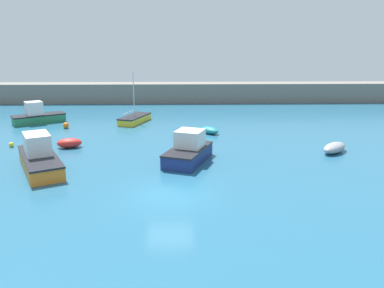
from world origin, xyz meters
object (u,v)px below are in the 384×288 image
(sailboat_short_mast, at_px, (135,119))
(cabin_cruiser_white, at_px, (38,116))
(motorboat_grey_hull, at_px, (189,150))
(mooring_buoy_orange, at_px, (66,125))
(open_tender_yellow, at_px, (334,148))
(dinghy_near_pier, at_px, (69,143))
(motorboat_with_cabin, at_px, (39,157))
(mooring_buoy_yellow, at_px, (11,144))
(fishing_dinghy_green, at_px, (210,130))

(sailboat_short_mast, xyz_separation_m, cabin_cruiser_white, (-9.79, 0.04, 0.38))
(motorboat_grey_hull, xyz_separation_m, mooring_buoy_orange, (-11.52, 10.68, -0.50))
(open_tender_yellow, height_order, mooring_buoy_orange, open_tender_yellow)
(dinghy_near_pier, xyz_separation_m, motorboat_with_cabin, (-0.42, -5.06, 0.42))
(motorboat_grey_hull, bearing_deg, sailboat_short_mast, -137.11)
(mooring_buoy_yellow, bearing_deg, dinghy_near_pier, -4.01)
(cabin_cruiser_white, xyz_separation_m, open_tender_yellow, (25.90, -11.31, -0.39))
(sailboat_short_mast, xyz_separation_m, mooring_buoy_yellow, (-8.53, -9.07, -0.19))
(motorboat_grey_hull, distance_m, motorboat_with_cabin, 9.69)
(sailboat_short_mast, bearing_deg, cabin_cruiser_white, 109.68)
(motorboat_grey_hull, distance_m, mooring_buoy_orange, 15.72)
(motorboat_grey_hull, distance_m, mooring_buoy_yellow, 14.41)
(motorboat_grey_hull, height_order, fishing_dinghy_green, motorboat_grey_hull)
(motorboat_with_cabin, height_order, open_tender_yellow, motorboat_with_cabin)
(open_tender_yellow, xyz_separation_m, mooring_buoy_orange, (-22.35, 8.80, -0.08))
(mooring_buoy_orange, distance_m, mooring_buoy_yellow, 6.97)
(open_tender_yellow, relative_size, mooring_buoy_yellow, 7.17)
(dinghy_near_pier, bearing_deg, motorboat_with_cabin, 74.52)
(motorboat_grey_hull, relative_size, fishing_dinghy_green, 2.33)
(sailboat_short_mast, xyz_separation_m, mooring_buoy_orange, (-6.24, -2.48, -0.09))
(motorboat_with_cabin, height_order, cabin_cruiser_white, motorboat_with_cabin)
(mooring_buoy_yellow, bearing_deg, motorboat_grey_hull, -16.50)
(mooring_buoy_yellow, bearing_deg, mooring_buoy_orange, 70.89)
(sailboat_short_mast, bearing_deg, motorboat_with_cabin, -176.78)
(mooring_buoy_yellow, bearing_deg, open_tender_yellow, -5.12)
(sailboat_short_mast, xyz_separation_m, dinghy_near_pier, (-3.91, -9.39, -0.01))
(fishing_dinghy_green, height_order, open_tender_yellow, open_tender_yellow)
(motorboat_with_cabin, xyz_separation_m, open_tender_yellow, (20.43, 3.18, -0.42))
(motorboat_grey_hull, height_order, mooring_buoy_orange, motorboat_grey_hull)
(motorboat_grey_hull, relative_size, motorboat_with_cabin, 0.78)
(motorboat_grey_hull, height_order, open_tender_yellow, motorboat_grey_hull)
(fishing_dinghy_green, xyz_separation_m, cabin_cruiser_white, (-17.10, 5.02, 0.45))
(dinghy_near_pier, xyz_separation_m, cabin_cruiser_white, (-5.88, 9.43, 0.38))
(dinghy_near_pier, height_order, open_tender_yellow, dinghy_near_pier)
(sailboat_short_mast, height_order, cabin_cruiser_white, sailboat_short_mast)
(motorboat_grey_hull, height_order, motorboat_with_cabin, motorboat_with_cabin)
(sailboat_short_mast, distance_m, open_tender_yellow, 19.66)
(dinghy_near_pier, bearing_deg, open_tender_yellow, 163.88)
(motorboat_grey_hull, xyz_separation_m, dinghy_near_pier, (-9.19, 3.77, -0.41))
(motorboat_grey_hull, distance_m, cabin_cruiser_white, 20.03)
(cabin_cruiser_white, bearing_deg, motorboat_grey_hull, -73.78)
(cabin_cruiser_white, height_order, mooring_buoy_yellow, cabin_cruiser_white)
(cabin_cruiser_white, relative_size, mooring_buoy_orange, 9.13)
(motorboat_grey_hull, xyz_separation_m, cabin_cruiser_white, (-15.07, 13.19, -0.03))
(mooring_buoy_yellow, bearing_deg, fishing_dinghy_green, 14.45)
(dinghy_near_pier, bearing_deg, fishing_dinghy_green, -169.31)
(sailboat_short_mast, distance_m, mooring_buoy_orange, 6.72)
(mooring_buoy_orange, height_order, mooring_buoy_yellow, mooring_buoy_orange)
(sailboat_short_mast, distance_m, mooring_buoy_yellow, 12.45)
(cabin_cruiser_white, bearing_deg, mooring_buoy_yellow, -114.65)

